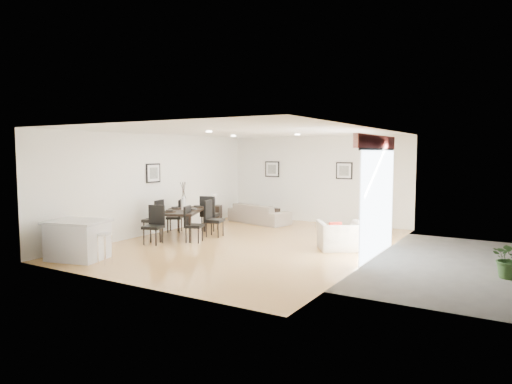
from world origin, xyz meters
The scene contains 27 objects.
ground centered at (0.00, 0.00, 0.00)m, with size 8.00×8.00×0.00m, color tan.
wall_back centered at (0.00, 4.00, 1.35)m, with size 6.00×0.04×2.70m, color white.
wall_front centered at (0.00, -4.00, 1.35)m, with size 6.00×0.04×2.70m, color white.
wall_left centered at (-3.00, 0.00, 1.35)m, with size 0.04×8.00×2.70m, color white.
wall_right centered at (3.00, 0.00, 1.35)m, with size 0.04×8.00×2.70m, color white.
ceiling centered at (0.00, 0.00, 2.70)m, with size 6.00×8.00×0.02m, color white.
sofa centered at (-1.46, 2.87, 0.30)m, with size 2.05×0.80×0.60m, color gray.
armchair centered at (2.13, 0.41, 0.32)m, with size 0.99×0.86×0.64m, color beige.
courtyard_plant_a centered at (5.52, -0.29, 0.36)m, with size 0.65×0.56×0.72m, color #315223.
dining_table centered at (-1.98, -0.14, 0.64)m, with size 1.49×1.91×0.71m.
dining_chair_wnear centered at (-2.58, -0.55, 0.54)m, with size 0.53×0.53×0.98m.
dining_chair_wfar centered at (-2.60, 0.32, 0.51)m, with size 0.55×0.55×0.91m.
dining_chair_enear centered at (-1.37, -0.60, 0.50)m, with size 0.51×0.51×0.90m.
dining_chair_efar centered at (-1.38, 0.27, 0.53)m, with size 0.51×0.51×0.96m.
dining_chair_head centered at (-2.00, -1.20, 0.52)m, with size 0.51×0.51×0.93m.
dining_chair_foot centered at (-1.96, 0.92, 0.55)m, with size 0.55×0.55×0.99m.
vase centered at (-1.98, -0.14, 1.02)m, with size 0.95×1.46×0.74m.
coffee_table centered at (-1.63, 3.37, 0.21)m, with size 1.07×0.64×0.43m, color black.
side_table centered at (-2.69, 2.19, 0.27)m, with size 0.41×0.41×0.55m, color black.
table_lamp centered at (-2.69, 2.19, 0.78)m, with size 0.19×0.19×0.36m.
cushion centered at (2.03, 0.31, 0.50)m, with size 0.28×0.09×0.28m, color #AC2216.
kitchen_island centered at (-2.23, -3.23, 0.41)m, with size 1.34×1.15×0.81m.
bar_stool centered at (-1.42, -3.23, 0.53)m, with size 0.28×0.28×0.62m.
framed_print_back_left centered at (-1.60, 3.97, 1.65)m, with size 0.52×0.04×0.52m.
framed_print_back_right centered at (0.90, 3.97, 1.65)m, with size 0.52×0.04×0.52m.
framed_print_left_wall centered at (-2.97, -0.20, 1.65)m, with size 0.04×0.52×0.52m.
sliding_door centered at (2.96, 0.30, 1.66)m, with size 0.12×2.70×2.57m.
Camera 1 is at (5.69, -9.32, 2.21)m, focal length 32.00 mm.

